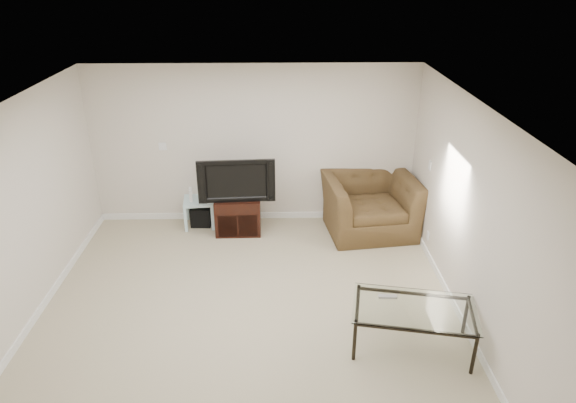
{
  "coord_description": "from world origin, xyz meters",
  "views": [
    {
      "loc": [
        0.37,
        -5.04,
        3.83
      ],
      "look_at": [
        0.5,
        1.2,
        0.9
      ],
      "focal_mm": 32.0,
      "sensor_mm": 36.0,
      "label": 1
    }
  ],
  "objects_px": {
    "television": "(236,178)",
    "subwoofer": "(202,215)",
    "recliner": "(370,196)",
    "side_table": "(199,212)",
    "coffee_table": "(412,327)",
    "tv_stand": "(238,215)"
  },
  "relations": [
    {
      "from": "subwoofer",
      "to": "coffee_table",
      "type": "bearing_deg",
      "value": -47.87
    },
    {
      "from": "tv_stand",
      "to": "side_table",
      "type": "bearing_deg",
      "value": 159.19
    },
    {
      "from": "tv_stand",
      "to": "side_table",
      "type": "distance_m",
      "value": 0.68
    },
    {
      "from": "side_table",
      "to": "tv_stand",
      "type": "bearing_deg",
      "value": -19.96
    },
    {
      "from": "tv_stand",
      "to": "recliner",
      "type": "height_order",
      "value": "recliner"
    },
    {
      "from": "tv_stand",
      "to": "recliner",
      "type": "distance_m",
      "value": 2.05
    },
    {
      "from": "side_table",
      "to": "subwoofer",
      "type": "xyz_separation_m",
      "value": [
        0.03,
        0.02,
        -0.06
      ]
    },
    {
      "from": "television",
      "to": "recliner",
      "type": "relative_size",
      "value": 0.79
    },
    {
      "from": "subwoofer",
      "to": "recliner",
      "type": "relative_size",
      "value": 0.23
    },
    {
      "from": "tv_stand",
      "to": "subwoofer",
      "type": "height_order",
      "value": "tv_stand"
    },
    {
      "from": "side_table",
      "to": "subwoofer",
      "type": "relative_size",
      "value": 1.48
    },
    {
      "from": "television",
      "to": "recliner",
      "type": "distance_m",
      "value": 2.05
    },
    {
      "from": "tv_stand",
      "to": "coffee_table",
      "type": "relative_size",
      "value": 0.53
    },
    {
      "from": "television",
      "to": "recliner",
      "type": "bearing_deg",
      "value": -2.94
    },
    {
      "from": "television",
      "to": "tv_stand",
      "type": "bearing_deg",
      "value": 87.1
    },
    {
      "from": "television",
      "to": "side_table",
      "type": "relative_size",
      "value": 2.31
    },
    {
      "from": "recliner",
      "to": "side_table",
      "type": "bearing_deg",
      "value": 167.54
    },
    {
      "from": "tv_stand",
      "to": "subwoofer",
      "type": "relative_size",
      "value": 2.22
    },
    {
      "from": "television",
      "to": "subwoofer",
      "type": "xyz_separation_m",
      "value": [
        -0.61,
        0.28,
        -0.75
      ]
    },
    {
      "from": "coffee_table",
      "to": "tv_stand",
      "type": "bearing_deg",
      "value": 127.34
    },
    {
      "from": "side_table",
      "to": "recliner",
      "type": "xyz_separation_m",
      "value": [
        2.66,
        -0.23,
        0.37
      ]
    },
    {
      "from": "side_table",
      "to": "subwoofer",
      "type": "height_order",
      "value": "side_table"
    }
  ]
}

